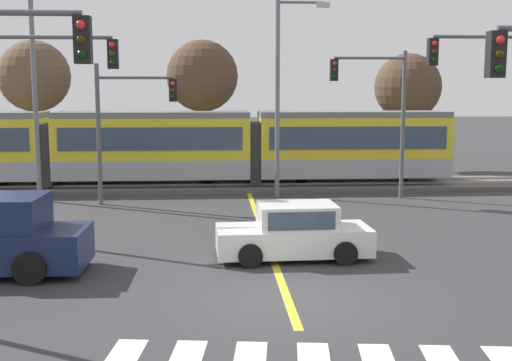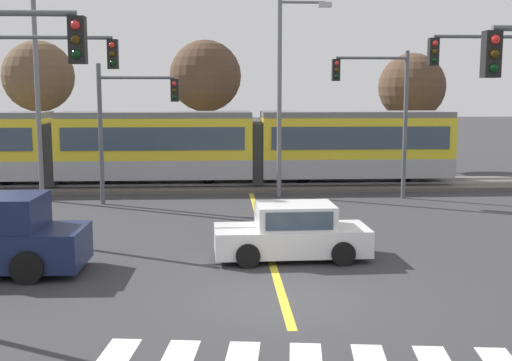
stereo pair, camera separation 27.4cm
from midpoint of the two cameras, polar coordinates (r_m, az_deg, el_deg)
The scene contains 16 objects.
ground_plane at distance 14.51m, azimuth 2.95°, elevation -10.41°, with size 200.00×200.00×0.00m, color #333335.
track_bed at distance 30.76m, azimuth -0.35°, elevation -0.42°, with size 120.00×4.00×0.18m, color #56514C.
rail_near at distance 30.03m, azimuth -0.29°, elevation -0.35°, with size 120.00×0.08×0.10m, color #939399.
rail_far at distance 31.45m, azimuth -0.42°, elevation 0.02°, with size 120.00×0.08×0.10m, color #939399.
light_rail_tram at distance 30.63m, azimuth -8.62°, elevation 3.14°, with size 28.00×2.64×3.43m.
lane_centre_line at distance 20.62m, azimuth 1.06°, elevation -4.84°, with size 0.20×16.68×0.01m, color gold.
sedan_crossing at distance 17.66m, azimuth 3.67°, elevation -4.72°, with size 4.25×2.02×1.52m.
traffic_light_far_left at distance 26.33m, azimuth -11.04°, elevation 5.84°, with size 3.25×0.38×5.66m.
traffic_light_mid_left at distance 21.17m, azimuth -19.25°, elevation 7.08°, with size 4.25×0.38×6.71m.
traffic_light_mid_right at distance 23.35m, azimuth 21.88°, elevation 7.15°, with size 4.25×0.38×6.68m.
traffic_light_far_right at distance 27.67m, azimuth 11.38°, elevation 6.90°, with size 3.25×0.38×6.24m.
street_lamp_west at distance 28.02m, azimuth -18.30°, elevation 8.18°, with size 1.92×0.28×8.66m.
street_lamp_centre at distance 27.82m, azimuth 2.83°, elevation 8.49°, with size 2.30×0.28×8.49m.
bare_tree_far_west at distance 35.56m, azimuth -18.57°, elevation 8.74°, with size 3.69×3.69×7.18m.
bare_tree_west at distance 33.97m, azimuth -4.28°, elevation 9.21°, with size 3.73×3.73×7.22m.
bare_tree_east at distance 38.00m, azimuth 13.89°, elevation 8.06°, with size 3.81×3.81×6.72m.
Camera 2 is at (-1.35, -13.70, 4.57)m, focal length 45.00 mm.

